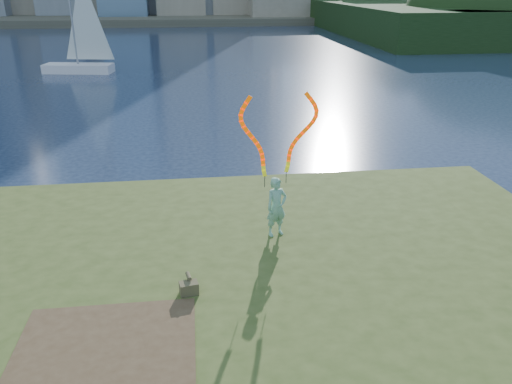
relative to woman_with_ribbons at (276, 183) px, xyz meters
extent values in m
plane|color=#17233B|center=(-1.53, -0.95, -2.22)|extent=(320.00, 320.00, 0.00)
cube|color=#394819|center=(-1.53, -3.45, -2.07)|extent=(20.00, 18.00, 0.30)
cube|color=#394819|center=(-1.53, -3.15, -1.82)|extent=(17.00, 15.00, 0.30)
cube|color=#394819|center=(-1.53, -2.95, -1.57)|extent=(14.00, 12.00, 0.30)
cube|color=#47331E|center=(-3.73, -4.15, -1.41)|extent=(3.20, 3.00, 0.02)
cube|color=#4A4536|center=(-1.53, 94.05, -1.62)|extent=(320.00, 40.00, 1.20)
imported|color=#21784B|center=(0.01, -0.03, -0.64)|extent=(0.67, 0.56, 1.56)
cylinder|color=black|center=(-0.30, -0.04, 0.07)|extent=(0.02, 0.02, 0.30)
cylinder|color=black|center=(0.28, 0.19, 0.07)|extent=(0.02, 0.02, 0.30)
cube|color=#484227|center=(-2.23, -2.45, -1.29)|extent=(0.42, 0.32, 0.27)
cylinder|color=#484227|center=(-2.23, -2.27, -1.11)|extent=(0.14, 0.27, 0.09)
cube|color=white|center=(-11.14, 31.14, -1.90)|extent=(5.66, 2.67, 0.76)
cylinder|color=gray|center=(-11.14, 31.14, 2.35)|extent=(0.15, 0.15, 8.27)
camera|label=1|loc=(-1.92, -11.37, 4.63)|focal=35.00mm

